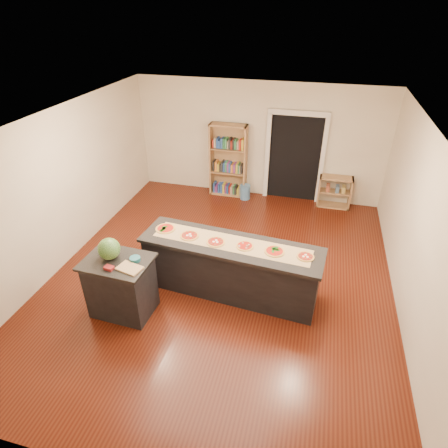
% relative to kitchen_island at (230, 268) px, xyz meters
% --- Properties ---
extents(room, '(6.00, 7.00, 2.80)m').
position_rel_kitchen_island_xyz_m(room, '(-0.25, 0.34, 0.90)').
color(room, beige).
rests_on(room, ground).
extents(doorway, '(1.40, 0.09, 2.21)m').
position_rel_kitchen_island_xyz_m(doorway, '(0.65, 3.80, 0.71)').
color(doorway, black).
rests_on(doorway, room).
extents(kitchen_island, '(2.98, 0.81, 0.98)m').
position_rel_kitchen_island_xyz_m(kitchen_island, '(0.00, 0.00, 0.00)').
color(kitchen_island, black).
rests_on(kitchen_island, ground).
extents(side_counter, '(1.01, 0.74, 1.00)m').
position_rel_kitchen_island_xyz_m(side_counter, '(-1.54, -0.89, 0.01)').
color(side_counter, black).
rests_on(side_counter, ground).
extents(bookshelf, '(0.91, 0.32, 1.82)m').
position_rel_kitchen_island_xyz_m(bookshelf, '(-0.94, 3.63, 0.41)').
color(bookshelf, tan).
rests_on(bookshelf, ground).
extents(low_shelf, '(0.77, 0.33, 0.77)m').
position_rel_kitchen_island_xyz_m(low_shelf, '(1.69, 3.62, -0.11)').
color(low_shelf, tan).
rests_on(low_shelf, ground).
extents(waste_bin, '(0.25, 0.25, 0.37)m').
position_rel_kitchen_island_xyz_m(waste_bin, '(-0.46, 3.47, -0.31)').
color(waste_bin, teal).
rests_on(waste_bin, ground).
extents(kraft_paper, '(2.62, 0.70, 0.00)m').
position_rel_kitchen_island_xyz_m(kraft_paper, '(0.00, 0.02, 0.49)').
color(kraft_paper, tan).
rests_on(kraft_paper, kitchen_island).
extents(watermelon, '(0.33, 0.33, 0.33)m').
position_rel_kitchen_island_xyz_m(watermelon, '(-1.66, -0.85, 0.67)').
color(watermelon, '#144214').
rests_on(watermelon, side_counter).
extents(cutting_board, '(0.40, 0.32, 0.02)m').
position_rel_kitchen_island_xyz_m(cutting_board, '(-1.26, -1.02, 0.52)').
color(cutting_board, tan).
rests_on(cutting_board, side_counter).
extents(package_red, '(0.14, 0.11, 0.05)m').
position_rel_kitchen_island_xyz_m(package_red, '(-1.55, -1.10, 0.53)').
color(package_red, maroon).
rests_on(package_red, side_counter).
extents(package_teal, '(0.16, 0.16, 0.06)m').
position_rel_kitchen_island_xyz_m(package_teal, '(-1.27, -0.82, 0.53)').
color(package_teal, '#195966').
rests_on(package_teal, side_counter).
extents(pizza_a, '(0.35, 0.35, 0.02)m').
position_rel_kitchen_island_xyz_m(pizza_a, '(-1.18, 0.15, 0.50)').
color(pizza_a, '#B49145').
rests_on(pizza_a, kitchen_island).
extents(pizza_b, '(0.31, 0.31, 0.02)m').
position_rel_kitchen_island_xyz_m(pizza_b, '(-0.71, 0.04, 0.50)').
color(pizza_b, '#B49145').
rests_on(pizza_b, kitchen_island).
extents(pizza_c, '(0.30, 0.30, 0.02)m').
position_rel_kitchen_island_xyz_m(pizza_c, '(-0.24, -0.03, 0.50)').
color(pizza_c, '#B49145').
rests_on(pizza_c, kitchen_island).
extents(pizza_d, '(0.29, 0.29, 0.02)m').
position_rel_kitchen_island_xyz_m(pizza_d, '(0.24, -0.02, 0.50)').
color(pizza_d, '#B49145').
rests_on(pizza_d, kitchen_island).
extents(pizza_e, '(0.31, 0.31, 0.02)m').
position_rel_kitchen_island_xyz_m(pizza_e, '(0.71, -0.05, 0.50)').
color(pizza_e, '#B49145').
rests_on(pizza_e, kitchen_island).
extents(pizza_f, '(0.28, 0.28, 0.02)m').
position_rel_kitchen_island_xyz_m(pizza_f, '(1.19, -0.07, 0.50)').
color(pizza_f, '#B49145').
rests_on(pizza_f, kitchen_island).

